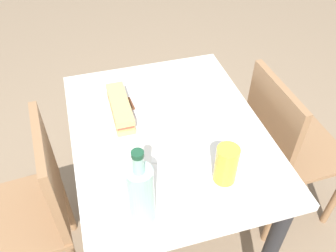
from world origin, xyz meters
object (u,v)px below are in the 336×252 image
Objects in this scene: dining_table at (168,154)px; water_bottle at (141,194)px; baguette_sandwich_near at (120,108)px; knife_near at (134,109)px; plate_near at (121,116)px; chair_near at (34,207)px; beer_glass at (226,164)px; chair_far at (284,145)px.

dining_table is 0.47m from water_bottle.
knife_near is (-0.01, 0.06, -0.03)m from baguette_sandwich_near.
water_bottle is at bearing -2.33° from plate_near.
chair_near is 0.79m from beer_glass.
dining_table is at bearing 93.40° from chair_near.
chair_near is 0.50m from plate_near.
dining_table is at bearing 52.84° from baguette_sandwich_near.
chair_far is 4.81× the size of knife_near.
chair_near is at bearing -70.02° from knife_near.
chair_near is at bearing -109.91° from beer_glass.
plate_near is 1.76× the size of beer_glass.
dining_table is at bearing 38.21° from knife_near.
chair_near is 3.43× the size of plate_near.
water_bottle is (0.47, -0.02, 0.11)m from plate_near.
baguette_sandwich_near is at bearing -78.38° from knife_near.
beer_glass is at bearing 70.09° from chair_near.
water_bottle is (0.32, 0.38, 0.37)m from chair_near.
baguette_sandwich_near is 0.49m from beer_glass.
water_bottle is at bearing -64.96° from chair_far.
chair_far reaches higher than baguette_sandwich_near.
dining_table is 3.17× the size of water_bottle.
beer_glass is (0.25, 0.68, 0.32)m from chair_near.
knife_near is at bearing 101.62° from baguette_sandwich_near.
knife_near is at bearing 101.62° from plate_near.
water_bottle is (0.35, -0.18, 0.26)m from dining_table.
beer_glass reaches higher than chair_far.
beer_glass is (0.28, -0.45, 0.32)m from chair_far.
knife_near is (-0.17, 0.46, 0.27)m from chair_near.
chair_far is at bearing 78.55° from knife_near.
knife_near is at bearing -141.79° from dining_table.
dining_table is at bearing -157.34° from beer_glass.
chair_near reaches higher than knife_near.
water_bottle reaches higher than beer_glass.
knife_near reaches higher than plate_near.
chair_near is at bearing -88.41° from chair_far.
plate_near is at bearing 177.67° from water_bottle.
baguette_sandwich_near is 1.76× the size of beer_glass.
beer_glass is (0.28, 0.12, 0.21)m from dining_table.
dining_table is at bearing 152.75° from water_bottle.
chair_near is 0.56m from knife_near.
knife_near is at bearing -101.45° from chair_far.
dining_table is 0.23m from knife_near.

